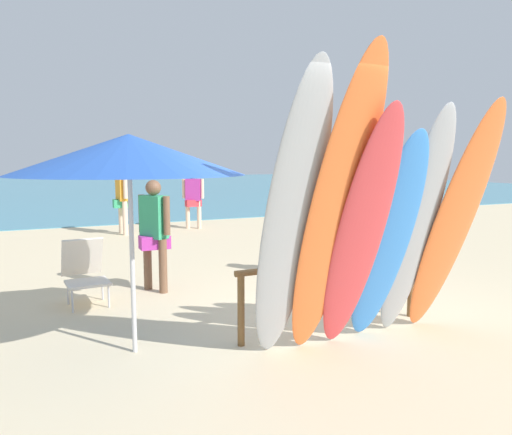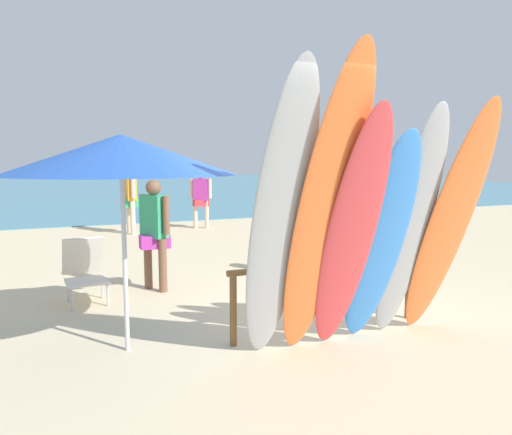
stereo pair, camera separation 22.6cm
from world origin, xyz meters
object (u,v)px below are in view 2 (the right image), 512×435
object	(u,v)px
beachgoer_near_rack	(201,195)
beachgoer_strolling	(154,227)
beach_umbrella	(121,155)
surfboard_grey_0	(280,222)
surfboard_blue_3	(380,242)
beachgoer_photographing	(343,222)
beach_chair_red	(85,268)
surfboard_red_2	(351,237)
surfboard_grey_4	(409,228)
surfboard_rack	(328,279)
surfboard_orange_1	(325,213)
surfboard_orange_5	(449,224)
beachgoer_midbeach	(130,194)

from	to	relation	value
beachgoer_near_rack	beachgoer_strolling	distance (m)	6.05
beachgoer_strolling	beach_umbrella	distance (m)	2.34
surfboard_grey_0	beach_umbrella	size ratio (longest dim) A/B	1.30
surfboard_blue_3	beachgoer_near_rack	size ratio (longest dim) A/B	1.45
beachgoer_photographing	beach_chair_red	size ratio (longest dim) A/B	1.89
surfboard_red_2	surfboard_grey_4	bearing A→B (deg)	13.84
surfboard_rack	beachgoer_near_rack	distance (m)	7.97
surfboard_grey_0	surfboard_red_2	distance (m)	0.68
surfboard_orange_1	beachgoer_strolling	distance (m)	3.22
surfboard_grey_0	surfboard_orange_1	distance (m)	0.39
surfboard_orange_5	beachgoer_midbeach	bearing A→B (deg)	100.31
beachgoer_midbeach	surfboard_orange_5	bearing A→B (deg)	5.73
beachgoer_midbeach	beach_umbrella	size ratio (longest dim) A/B	0.80
surfboard_orange_5	beachgoer_strolling	xyz separation A→B (m)	(-2.32, 2.98, -0.30)
surfboard_orange_1	surfboard_grey_4	size ratio (longest dim) A/B	1.18
surfboard_grey_4	surfboard_grey_0	bearing A→B (deg)	-173.26
surfboard_red_2	beach_umbrella	xyz separation A→B (m)	(-1.80, 1.01, 0.71)
surfboard_rack	beachgoer_near_rack	xyz separation A→B (m)	(0.89, 7.91, 0.31)
beachgoer_midbeach	beach_chair_red	size ratio (longest dim) A/B	2.08
beachgoer_strolling	beachgoer_photographing	bearing A→B (deg)	-130.13
surfboard_rack	beachgoer_midbeach	bearing A→B (deg)	97.08
surfboard_orange_1	surfboard_red_2	distance (m)	0.36
surfboard_grey_0	beachgoer_photographing	size ratio (longest dim) A/B	1.77
surfboard_orange_5	surfboard_orange_1	bearing A→B (deg)	-179.41
beachgoer_midbeach	surfboard_grey_4	bearing A→B (deg)	3.00
surfboard_red_2	beach_chair_red	distance (m)	3.62
surfboard_orange_5	beach_chair_red	world-z (taller)	surfboard_orange_5
surfboard_grey_0	surfboard_blue_3	bearing A→B (deg)	4.32
surfboard_grey_0	beachgoer_midbeach	size ratio (longest dim) A/B	1.61
beach_umbrella	beachgoer_photographing	bearing A→B (deg)	24.44
surfboard_orange_5	beach_umbrella	bearing A→B (deg)	159.72
surfboard_blue_3	beach_chair_red	xyz separation A→B (m)	(-2.50, 2.74, -0.62)
surfboard_grey_4	surfboard_orange_5	bearing A→B (deg)	-4.87
surfboard_grey_4	beach_umbrella	world-z (taller)	surfboard_grey_4
surfboard_rack	beachgoer_near_rack	size ratio (longest dim) A/B	1.48
surfboard_red_2	beachgoer_near_rack	bearing A→B (deg)	87.27
surfboard_orange_1	beach_umbrella	xyz separation A→B (m)	(-1.52, 1.03, 0.49)
surfboard_blue_3	surfboard_red_2	bearing A→B (deg)	-161.93
surfboard_rack	surfboard_orange_1	distance (m)	1.21
surfboard_orange_5	beachgoer_photographing	size ratio (longest dim) A/B	1.64
surfboard_orange_1	beach_umbrella	size ratio (longest dim) A/B	1.37
surfboard_grey_0	beachgoer_midbeach	world-z (taller)	surfboard_grey_0
surfboard_grey_0	beachgoer_strolling	xyz separation A→B (m)	(-0.49, 2.98, -0.41)
beachgoer_near_rack	beachgoer_midbeach	world-z (taller)	beachgoer_midbeach
surfboard_rack	beach_umbrella	bearing A→B (deg)	172.33
surfboard_orange_5	beach_umbrella	distance (m)	3.20
surfboard_grey_0	surfboard_blue_3	size ratio (longest dim) A/B	1.24
surfboard_blue_3	beachgoer_photographing	bearing A→B (deg)	65.41
beachgoer_photographing	beachgoer_near_rack	xyz separation A→B (m)	(-0.44, 6.11, -0.01)
surfboard_rack	surfboard_orange_1	bearing A→B (deg)	-123.86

